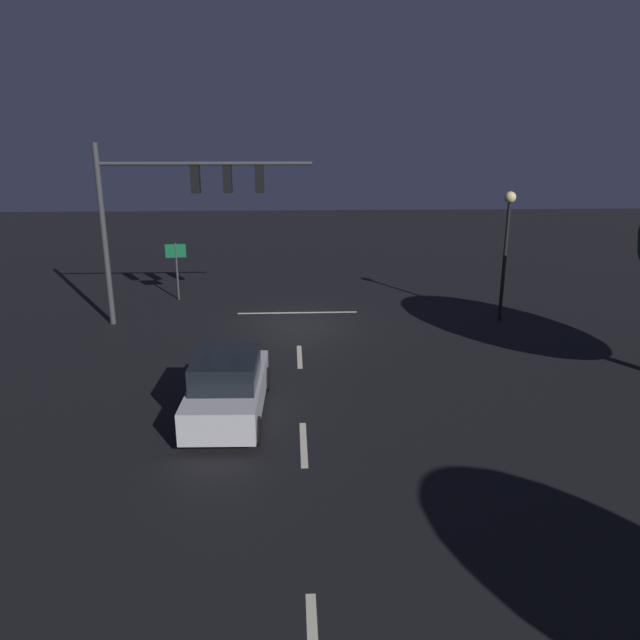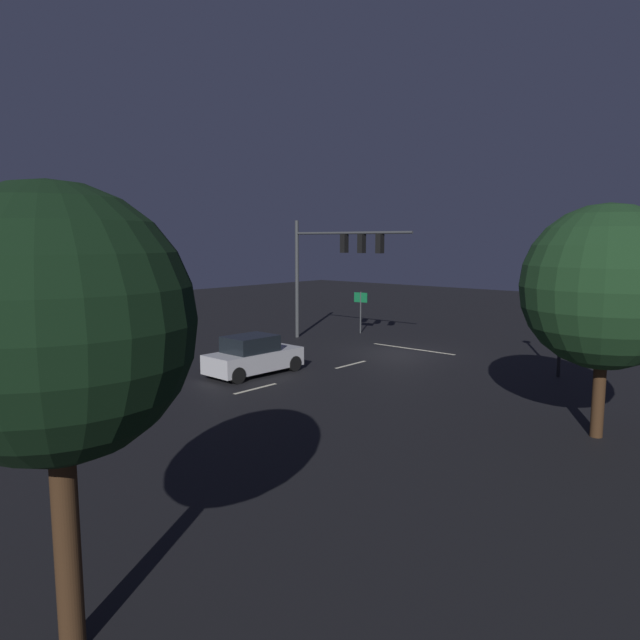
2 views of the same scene
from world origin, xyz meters
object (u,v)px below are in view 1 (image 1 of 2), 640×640
(car_approaching, at_px, (228,387))
(street_lamp_left_kerb, at_px, (507,232))
(traffic_signal_assembly, at_px, (178,198))
(route_sign, at_px, (176,259))

(car_approaching, xyz_separation_m, street_lamp_left_kerb, (-10.04, -8.23, 2.76))
(traffic_signal_assembly, relative_size, street_lamp_left_kerb, 1.57)
(traffic_signal_assembly, relative_size, route_sign, 3.10)
(street_lamp_left_kerb, height_order, route_sign, street_lamp_left_kerb)
(car_approaching, height_order, street_lamp_left_kerb, street_lamp_left_kerb)
(car_approaching, distance_m, route_sign, 12.68)
(traffic_signal_assembly, distance_m, route_sign, 4.83)
(traffic_signal_assembly, height_order, car_approaching, traffic_signal_assembly)
(car_approaching, bearing_deg, traffic_signal_assembly, -73.53)
(car_approaching, relative_size, route_sign, 1.71)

